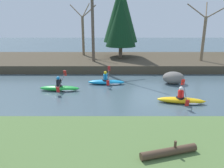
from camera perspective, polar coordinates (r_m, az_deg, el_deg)
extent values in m
plane|color=#425660|center=(13.75, 10.24, -3.61)|extent=(90.00, 90.00, 0.00)
cube|color=#473D2D|center=(23.46, 6.01, 5.93)|extent=(44.00, 8.53, 0.74)
cylinder|color=brown|center=(23.18, 2.28, 8.32)|extent=(0.36, 0.36, 1.22)
cone|color=#0F3319|center=(22.93, 2.37, 15.85)|extent=(3.13, 3.13, 4.85)
cylinder|color=brown|center=(24.38, 2.23, 9.15)|extent=(0.36, 0.36, 1.57)
cone|color=#143D1E|center=(24.18, 2.34, 18.35)|extent=(3.67, 3.67, 6.23)
cylinder|color=#7A664C|center=(25.09, -7.55, 12.35)|extent=(0.28, 0.28, 4.27)
cylinder|color=#7A664C|center=(25.75, -9.31, 18.31)|extent=(1.59, 1.36, 1.44)
cylinder|color=#7A664C|center=(24.30, -6.07, 18.34)|extent=(1.67, 1.43, 1.27)
cylinder|color=#7A664C|center=(25.84, -6.82, 18.58)|extent=(0.74, 1.80, 1.60)
cylinder|color=brown|center=(21.16, -5.00, 13.80)|extent=(0.28, 0.28, 5.86)
cylinder|color=#7A664C|center=(23.17, 22.80, 10.77)|extent=(0.28, 0.28, 4.19)
cylinder|color=#7A664C|center=(23.41, 21.26, 17.40)|extent=(1.56, 1.34, 1.41)
cylinder|color=#7A664C|center=(22.82, 26.01, 16.70)|extent=(1.64, 1.40, 1.25)
cylinder|color=#7A664C|center=(23.99, 23.48, 17.31)|extent=(0.73, 1.76, 1.57)
ellipsoid|color=yellow|center=(13.30, 17.56, -4.08)|extent=(2.76, 1.02, 0.34)
cone|color=yellow|center=(13.54, 22.78, -4.18)|extent=(0.38, 0.25, 0.20)
cylinder|color=black|center=(13.24, 17.40, -3.49)|extent=(0.55, 0.55, 0.08)
cylinder|color=red|center=(13.16, 17.50, -2.47)|extent=(0.34, 0.34, 0.42)
sphere|color=white|center=(13.06, 17.62, -1.12)|extent=(0.26, 0.26, 0.23)
cylinder|color=red|center=(13.37, 17.82, -1.80)|extent=(0.12, 0.24, 0.35)
cylinder|color=red|center=(12.92, 18.11, -2.47)|extent=(0.12, 0.24, 0.35)
cylinder|color=black|center=(13.16, 18.54, -1.98)|extent=(0.34, 1.89, 0.65)
cube|color=red|center=(13.97, 18.06, 0.45)|extent=(0.22, 0.19, 0.41)
cube|color=red|center=(12.38, 19.07, -4.73)|extent=(0.22, 0.19, 0.41)
ellipsoid|color=white|center=(13.42, 19.86, -4.48)|extent=(1.20, 0.86, 0.18)
ellipsoid|color=#1993D6|center=(16.30, -1.53, 0.51)|extent=(2.72, 0.67, 0.34)
cone|color=#1993D6|center=(16.28, 2.84, 0.53)|extent=(0.36, 0.21, 0.20)
cylinder|color=black|center=(16.26, -1.71, 1.00)|extent=(0.49, 0.49, 0.08)
cylinder|color=#1984CC|center=(16.20, -1.71, 1.85)|extent=(0.31, 0.31, 0.42)
sphere|color=yellow|center=(16.12, -1.72, 2.97)|extent=(0.24, 0.24, 0.23)
cylinder|color=#1984CC|center=(16.40, -1.32, 2.36)|extent=(0.10, 0.23, 0.35)
cylinder|color=#1984CC|center=(15.94, -1.40, 1.93)|extent=(0.10, 0.23, 0.35)
cylinder|color=black|center=(16.15, -0.90, 2.28)|extent=(0.09, 1.91, 0.65)
cube|color=red|center=(17.01, -0.77, 4.09)|extent=(0.20, 0.16, 0.41)
cube|color=red|center=(15.32, -1.05, 0.28)|extent=(0.20, 0.16, 0.41)
ellipsoid|color=white|center=(16.30, 0.41, 0.23)|extent=(1.12, 0.73, 0.18)
ellipsoid|color=green|center=(15.27, -13.52, -1.09)|extent=(2.73, 0.74, 0.34)
cone|color=green|center=(14.96, -8.96, -1.12)|extent=(0.36, 0.22, 0.20)
cylinder|color=black|center=(15.24, -13.74, -0.57)|extent=(0.50, 0.50, 0.08)
cylinder|color=black|center=(15.17, -13.80, 0.33)|extent=(0.31, 0.31, 0.42)
sphere|color=#1E89D1|center=(15.08, -13.89, 1.52)|extent=(0.24, 0.24, 0.23)
cylinder|color=black|center=(15.34, -13.22, 0.89)|extent=(0.10, 0.23, 0.35)
cylinder|color=black|center=(14.89, -13.71, 0.39)|extent=(0.10, 0.23, 0.35)
cylinder|color=black|center=(15.07, -13.00, 0.79)|extent=(0.13, 1.91, 0.65)
cube|color=red|center=(15.88, -12.16, 2.80)|extent=(0.21, 0.17, 0.41)
cube|color=red|center=(14.28, -13.93, -1.45)|extent=(0.21, 0.17, 0.41)
ellipsoid|color=white|center=(15.14, -11.50, -1.42)|extent=(1.13, 0.75, 0.18)
ellipsoid|color=slate|center=(17.06, 15.76, 1.60)|extent=(1.60, 1.26, 0.91)
cylinder|color=#4C3828|center=(6.98, 14.63, -16.75)|extent=(1.79, 0.74, 0.24)
cylinder|color=#4C3828|center=(6.96, 16.24, -14.86)|extent=(0.08, 0.08, 0.20)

